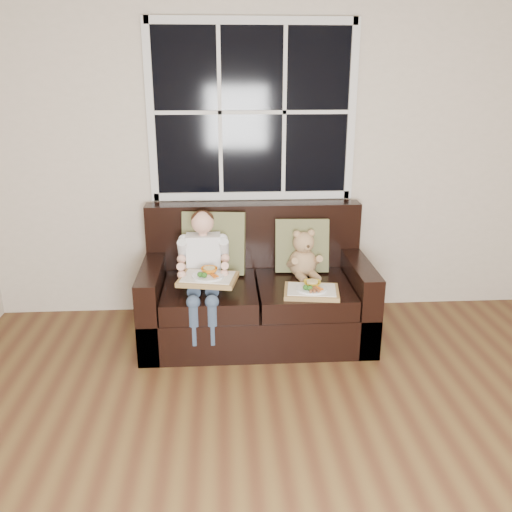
{
  "coord_description": "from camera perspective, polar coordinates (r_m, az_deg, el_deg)",
  "views": [
    {
      "loc": [
        -0.37,
        -1.84,
        1.94
      ],
      "look_at": [
        -0.14,
        1.85,
        0.69
      ],
      "focal_mm": 38.0,
      "sensor_mm": 36.0,
      "label": 1
    }
  ],
  "objects": [
    {
      "name": "window_back",
      "position": [
        4.34,
        -0.41,
        14.9
      ],
      "size": [
        1.62,
        0.04,
        1.37
      ],
      "color": "black",
      "rests_on": "room_walls"
    },
    {
      "name": "pillow_left",
      "position": [
        4.2,
        -4.45,
        1.38
      ],
      "size": [
        0.51,
        0.28,
        0.5
      ],
      "rotation": [
        -0.21,
        0.0,
        -0.13
      ],
      "color": "olive",
      "rests_on": "loveseat"
    },
    {
      "name": "teddy_bear",
      "position": [
        4.16,
        4.98,
        -0.12
      ],
      "size": [
        0.25,
        0.3,
        0.38
      ],
      "rotation": [
        0.0,
        0.0,
        0.21
      ],
      "color": "#AC7E5B",
      "rests_on": "loveseat"
    },
    {
      "name": "pillow_right",
      "position": [
        4.25,
        4.83,
        1.12
      ],
      "size": [
        0.42,
        0.21,
        0.43
      ],
      "rotation": [
        -0.21,
        0.0,
        -0.05
      ],
      "color": "olive",
      "rests_on": "loveseat"
    },
    {
      "name": "tray_right",
      "position": [
        3.86,
        5.87,
        -3.6
      ],
      "size": [
        0.42,
        0.34,
        0.09
      ],
      "rotation": [
        0.0,
        0.0,
        -0.14
      ],
      "color": "olive",
      "rests_on": "loveseat"
    },
    {
      "name": "child",
      "position": [
        3.96,
        -5.56,
        -0.56
      ],
      "size": [
        0.37,
        0.59,
        0.83
      ],
      "color": "silver",
      "rests_on": "loveseat"
    },
    {
      "name": "tray_left",
      "position": [
        3.82,
        -5.07,
        -2.27
      ],
      "size": [
        0.45,
        0.38,
        0.09
      ],
      "rotation": [
        0.0,
        0.0,
        -0.2
      ],
      "color": "olive",
      "rests_on": "child"
    },
    {
      "name": "room_walls",
      "position": [
        1.91,
        7.8,
        8.14
      ],
      "size": [
        4.52,
        5.02,
        2.71
      ],
      "color": "beige",
      "rests_on": "ground"
    },
    {
      "name": "loveseat",
      "position": [
        4.2,
        -0.01,
        -4.14
      ],
      "size": [
        1.7,
        0.92,
        0.96
      ],
      "color": "black",
      "rests_on": "ground"
    }
  ]
}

